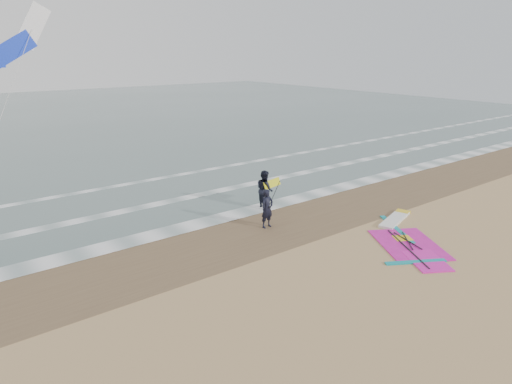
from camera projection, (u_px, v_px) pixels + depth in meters
ground at (361, 281)px, 16.01m from camera, size 120.00×120.00×0.00m
sea_water at (35, 120)px, 52.39m from camera, size 120.00×80.00×0.02m
wet_sand_band at (257, 230)px, 20.55m from camera, size 120.00×5.00×0.01m
foam_waterline at (206, 204)px, 23.91m from camera, size 120.00×9.15×0.02m
windsurf_rig at (406, 237)px, 19.68m from camera, size 5.65×5.35×0.14m
person_standing at (267, 208)px, 20.61m from camera, size 0.69×0.49×1.81m
person_walking at (265, 189)px, 23.14m from camera, size 0.95×1.11×1.98m
held_pole at (272, 198)px, 20.65m from camera, size 0.17×0.86×1.82m
carried_kiteboard at (272, 183)px, 23.22m from camera, size 1.30×0.51×0.39m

